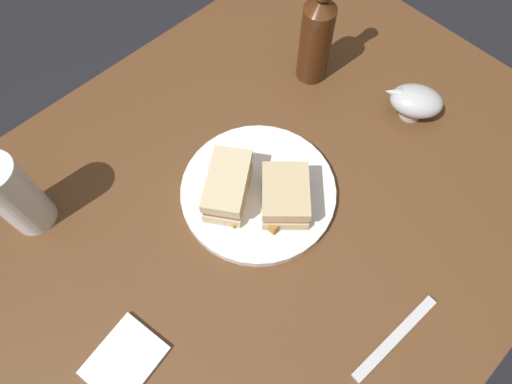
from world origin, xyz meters
name	(u,v)px	position (x,y,z in m)	size (l,w,h in m)	color
ground_plane	(255,305)	(0.00, 0.00, 0.00)	(6.00, 6.00, 0.00)	black
dining_table	(254,270)	(0.00, 0.00, 0.37)	(1.23, 0.89, 0.75)	brown
plate	(258,191)	(0.02, 0.01, 0.75)	(0.28, 0.28, 0.02)	white
sandwich_half_left	(228,186)	(-0.02, 0.04, 0.79)	(0.14, 0.12, 0.06)	beige
sandwich_half_right	(285,196)	(0.04, -0.04, 0.79)	(0.13, 0.13, 0.06)	#CCB284
potato_wedge_front	(217,208)	(-0.06, 0.03, 0.77)	(0.05, 0.02, 0.02)	gold
potato_wedge_middle	(219,210)	(-0.06, 0.03, 0.77)	(0.05, 0.02, 0.02)	#B77F33
potato_wedge_back	(276,223)	(0.00, -0.06, 0.77)	(0.04, 0.02, 0.02)	#AD702D
potato_wedge_left_edge	(224,215)	(-0.06, 0.01, 0.77)	(0.06, 0.02, 0.01)	gold
pint_glass	(18,199)	(-0.29, 0.25, 0.81)	(0.07, 0.07, 0.16)	white
gravy_boat	(415,101)	(0.36, -0.07, 0.79)	(0.11, 0.12, 0.07)	#B7B7BC
cider_bottle	(316,36)	(0.30, 0.14, 0.85)	(0.06, 0.06, 0.26)	#47230F
napkin	(125,360)	(-0.32, -0.05, 0.75)	(0.11, 0.09, 0.01)	white
fork	(395,337)	(0.00, -0.31, 0.75)	(0.18, 0.02, 0.01)	silver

